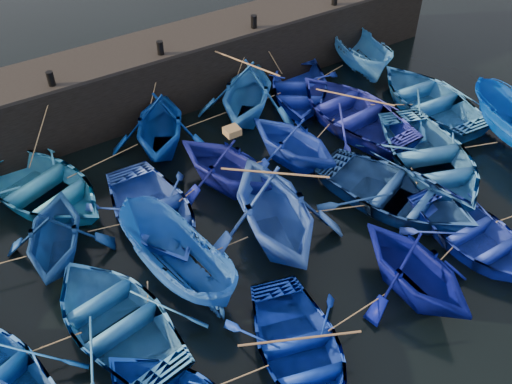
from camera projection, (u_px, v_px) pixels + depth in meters
ground at (316, 272)px, 16.37m from camera, size 120.00×120.00×0.00m
quay_wall at (155, 77)px, 22.15m from camera, size 26.00×2.50×2.50m
quay_top at (151, 46)px, 21.28m from camera, size 26.00×2.50×0.12m
bollard_1 at (51, 79)px, 18.90m from camera, size 0.24×0.24×0.50m
bollard_2 at (160, 48)px, 20.51m from camera, size 0.24×0.24×0.50m
bollard_3 at (254, 22)px, 22.13m from camera, size 0.24×0.24×0.50m
boat_1 at (40, 187)px, 18.29m from camera, size 5.66×6.50×1.13m
boat_2 at (159, 124)px, 20.06m from camera, size 5.08×5.29×2.15m
boat_3 at (247, 92)px, 21.52m from camera, size 5.76×5.79×2.31m
boat_4 at (299, 88)px, 22.98m from camera, size 5.56×5.91×1.00m
boat_5 at (360, 53)px, 24.39m from camera, size 2.73×4.75×1.73m
boat_7 at (54, 234)px, 16.18m from camera, size 4.40×4.65×1.93m
boat_8 at (153, 213)px, 17.49m from camera, size 3.65×4.97×1.00m
boat_9 at (225, 163)px, 18.51m from camera, size 4.40×4.74×2.04m
boat_10 at (293, 140)px, 19.48m from camera, size 4.02×4.41×1.98m
boat_11 at (353, 111)px, 21.56m from camera, size 4.32×5.82×1.16m
boat_12 at (429, 98)px, 22.31m from camera, size 4.13×5.53×1.09m
boat_14 at (116, 317)px, 14.58m from camera, size 4.31×5.44×1.02m
boat_15 at (176, 260)px, 15.56m from camera, size 2.50×4.74×1.74m
boat_16 at (274, 208)px, 16.54m from camera, size 5.18×5.68×2.55m
boat_17 at (396, 194)px, 18.08m from camera, size 5.39×6.28×1.10m
boat_18 at (431, 158)px, 19.40m from camera, size 5.59×6.58×1.16m
boat_22 at (299, 350)px, 13.93m from camera, size 4.18×5.03×0.90m
boat_23 at (415, 267)px, 15.17m from camera, size 3.37×3.90×2.05m
boat_24 at (475, 236)px, 16.82m from camera, size 3.25×4.52×0.93m
wooden_crate at (232, 131)px, 17.88m from camera, size 0.47×0.44×0.24m
mooring_ropes at (231, 160)px, 18.86m from camera, size 18.38×11.72×2.10m
loose_oars at (295, 150)px, 17.79m from camera, size 10.02×11.90×1.71m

